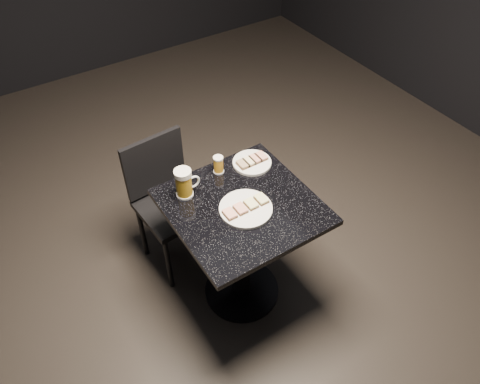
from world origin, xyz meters
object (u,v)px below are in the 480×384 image
at_px(table, 242,236).
at_px(chair, 167,197).
at_px(beer_mug, 184,183).
at_px(plate_large, 246,209).
at_px(beer_tumbler, 218,165).
at_px(plate_small, 252,163).

distance_m(table, chair, 0.53).
height_order(table, beer_mug, beer_mug).
bearing_deg(plate_large, beer_tumbler, 84.07).
height_order(beer_mug, beer_tumbler, beer_mug).
bearing_deg(plate_small, beer_tumbler, 166.96).
relative_size(beer_mug, beer_tumbler, 1.61).
xyz_separation_m(beer_mug, chair, (0.01, 0.28, -0.33)).
relative_size(plate_large, table, 0.35).
relative_size(beer_mug, chair, 0.18).
bearing_deg(beer_mug, plate_small, 2.08).
distance_m(plate_small, beer_tumbler, 0.19).
bearing_deg(plate_small, table, -132.67).
height_order(plate_large, chair, chair).
relative_size(table, chair, 0.88).
relative_size(plate_large, chair, 0.31).
relative_size(table, beer_mug, 4.75).
xyz_separation_m(plate_large, chair, (-0.19, 0.53, -0.26)).
xyz_separation_m(beer_tumbler, chair, (-0.22, 0.22, -0.30)).
bearing_deg(beer_tumbler, plate_small, -13.04).
bearing_deg(beer_mug, chair, 88.93).
bearing_deg(beer_tumbler, beer_mug, -165.92).
height_order(table, beer_tumbler, beer_tumbler).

